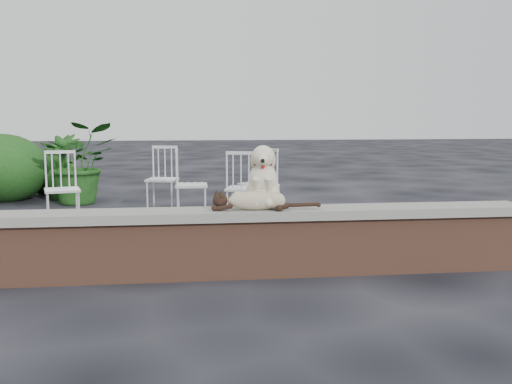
{
  "coord_description": "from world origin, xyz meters",
  "views": [
    {
      "loc": [
        0.09,
        -4.8,
        1.36
      ],
      "look_at": [
        0.71,
        0.2,
        0.7
      ],
      "focal_mm": 40.15,
      "sensor_mm": 36.0,
      "label": 1
    }
  ],
  "objects": [
    {
      "name": "chair_b",
      "position": [
        -0.24,
        3.67,
        0.47
      ],
      "size": [
        0.66,
        0.66,
        0.94
      ],
      "primitive_type": null,
      "rotation": [
        0.0,
        0.0,
        -0.21
      ],
      "color": "white",
      "rests_on": "ground"
    },
    {
      "name": "chair_e",
      "position": [
        0.17,
        2.9,
        0.47
      ],
      "size": [
        0.57,
        0.57,
        0.94
      ],
      "primitive_type": null,
      "rotation": [
        0.0,
        0.0,
        1.56
      ],
      "color": "white",
      "rests_on": "ground"
    },
    {
      "name": "chair_d",
      "position": [
        1.08,
        2.86,
        0.47
      ],
      "size": [
        0.75,
        0.75,
        0.94
      ],
      "primitive_type": null,
      "rotation": [
        0.0,
        0.0,
        -1.1
      ],
      "color": "white",
      "rests_on": "ground"
    },
    {
      "name": "potted_plant_b",
      "position": [
        -1.92,
        4.97,
        0.54
      ],
      "size": [
        0.78,
        0.78,
        1.08
      ],
      "primitive_type": "imported",
      "rotation": [
        0.0,
        0.0,
        -0.35
      ],
      "color": "#123F12",
      "rests_on": "ground"
    },
    {
      "name": "ground",
      "position": [
        0.0,
        0.0,
        0.0
      ],
      "size": [
        60.0,
        60.0,
        0.0
      ],
      "primitive_type": "plane",
      "color": "black",
      "rests_on": "ground"
    },
    {
      "name": "chair_c",
      "position": [
        0.84,
        2.46,
        0.47
      ],
      "size": [
        0.69,
        0.69,
        0.94
      ],
      "primitive_type": null,
      "rotation": [
        0.0,
        0.0,
        2.87
      ],
      "color": "white",
      "rests_on": "ground"
    },
    {
      "name": "capstone",
      "position": [
        0.0,
        0.0,
        0.54
      ],
      "size": [
        6.2,
        0.4,
        0.08
      ],
      "primitive_type": "cube",
      "color": "slate",
      "rests_on": "brick_wall"
    },
    {
      "name": "brick_wall",
      "position": [
        0.0,
        0.0,
        0.25
      ],
      "size": [
        6.0,
        0.3,
        0.5
      ],
      "primitive_type": "cube",
      "color": "brown",
      "rests_on": "ground"
    },
    {
      "name": "shrubbery",
      "position": [
        -2.87,
        4.89,
        0.45
      ],
      "size": [
        1.94,
        2.83,
        1.16
      ],
      "color": "#123F12",
      "rests_on": "ground"
    },
    {
      "name": "chair_a",
      "position": [
        -1.45,
        2.59,
        0.47
      ],
      "size": [
        0.68,
        0.68,
        0.94
      ],
      "primitive_type": null,
      "rotation": [
        0.0,
        0.0,
        0.25
      ],
      "color": "white",
      "rests_on": "ground"
    },
    {
      "name": "cat",
      "position": [
        0.68,
        -0.05,
        0.67
      ],
      "size": [
        1.11,
        0.42,
        0.18
      ],
      "primitive_type": null,
      "rotation": [
        0.0,
        0.0,
        -0.15
      ],
      "color": "tan",
      "rests_on": "capstone"
    },
    {
      "name": "dog",
      "position": [
        0.76,
        0.1,
        0.86
      ],
      "size": [
        0.43,
        0.53,
        0.55
      ],
      "primitive_type": null,
      "rotation": [
        0.0,
        0.0,
        -0.15
      ],
      "color": "beige",
      "rests_on": "capstone"
    },
    {
      "name": "potted_plant_a",
      "position": [
        -1.56,
        4.5,
        0.64
      ],
      "size": [
        1.33,
        1.21,
        1.29
      ],
      "primitive_type": "imported",
      "rotation": [
        0.0,
        0.0,
        0.19
      ],
      "color": "#123F12",
      "rests_on": "ground"
    }
  ]
}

